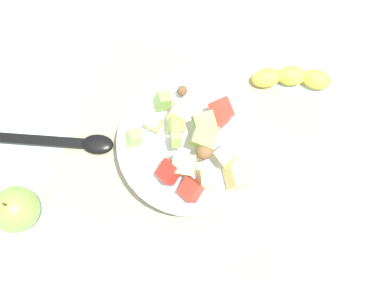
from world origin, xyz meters
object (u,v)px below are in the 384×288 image
Objects in this scene: banana_whole at (291,77)px; serving_spoon at (72,143)px; salad_bowl at (192,146)px; whole_apple at (15,209)px.

serving_spoon is at bearing -141.52° from banana_whole.
serving_spoon is (-0.20, -0.06, -0.03)m from salad_bowl.
salad_bowl is at bearing 41.32° from whole_apple.
whole_apple is 0.60× the size of banana_whole.
serving_spoon is 0.41m from banana_whole.
whole_apple is at bearing -100.21° from serving_spoon.
whole_apple is 0.53m from banana_whole.
serving_spoon is 0.15m from whole_apple.
salad_bowl is 1.69× the size of banana_whole.
whole_apple is at bearing -138.68° from salad_bowl.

